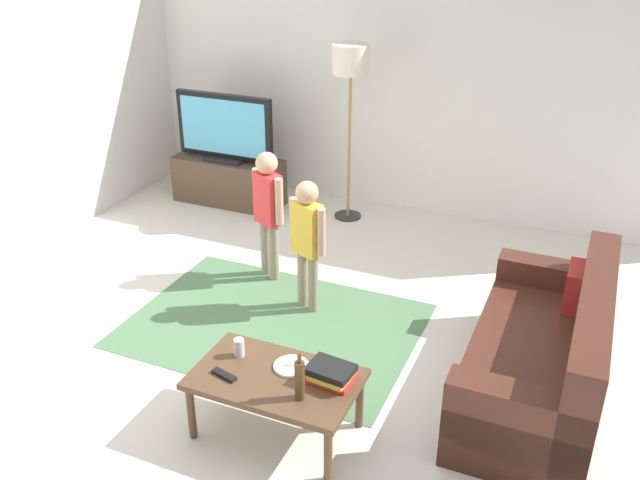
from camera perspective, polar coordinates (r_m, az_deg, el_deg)
The scene contains 15 objects.
ground at distance 5.08m, azimuth -2.74°, elevation -9.36°, with size 7.80×7.80×0.00m, color beige.
wall_back at distance 7.13m, azimuth 7.93°, elevation 12.94°, with size 6.00×0.12×2.70m, color silver.
area_rug at distance 5.38m, azimuth -3.94°, elevation -7.09°, with size 2.20×1.60×0.01m, color #4C724C.
tv_stand at distance 7.54m, azimuth -7.62°, elevation 4.88°, with size 1.20×0.44×0.50m.
tv at distance 7.33m, azimuth -7.98°, elevation 9.23°, with size 1.10×0.28×0.71m.
couch at distance 4.74m, azimuth 18.50°, elevation -9.50°, with size 0.80×1.80×0.86m.
floor_lamp at distance 6.73m, azimuth 2.57°, elevation 14.07°, with size 0.36×0.36×1.78m.
child_near_tv at distance 5.77m, azimuth -4.36°, elevation 3.01°, with size 0.35×0.23×1.15m.
child_center at distance 5.28m, azimuth -1.07°, elevation 0.47°, with size 0.35×0.21×1.10m.
coffee_table at distance 4.19m, azimuth -3.74°, elevation -11.83°, with size 1.00×0.60×0.42m.
book_stack at distance 4.09m, azimuth 0.92°, elevation -11.05°, with size 0.29×0.24×0.11m.
bottle at distance 3.92m, azimuth -1.70°, elevation -11.58°, with size 0.06×0.06×0.31m.
tv_remote at distance 4.19m, azimuth -8.01°, elevation -11.09°, with size 0.17×0.05×0.02m, color black.
soda_can at distance 4.32m, azimuth -6.77°, elevation -8.91°, with size 0.07×0.07×0.12m, color silver.
plate at distance 4.22m, azimuth -2.40°, elevation -10.49°, with size 0.22×0.22×0.02m.
Camera 1 is at (1.87, -3.69, 2.94)m, focal length 38.31 mm.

